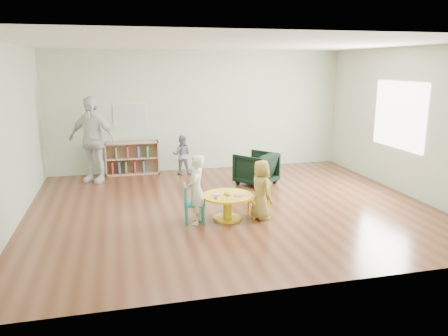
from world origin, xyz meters
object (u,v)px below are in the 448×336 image
at_px(armchair, 256,168).
at_px(toddler, 182,155).
at_px(kid_chair_right, 261,198).
at_px(adult_caretaker, 92,140).
at_px(bookshelf, 132,158).
at_px(activity_table, 228,202).
at_px(child_right, 261,190).
at_px(kid_chair_left, 191,202).
at_px(child_left, 196,190).

relative_size(armchair, toddler, 0.82).
height_order(kid_chair_right, adult_caretaker, adult_caretaker).
bearing_deg(bookshelf, adult_caretaker, -148.53).
relative_size(activity_table, child_right, 0.85).
height_order(kid_chair_left, adult_caretaker, adult_caretaker).
relative_size(kid_chair_left, child_left, 0.56).
distance_m(kid_chair_left, adult_caretaker, 3.44).
distance_m(activity_table, bookshelf, 3.76).
bearing_deg(kid_chair_right, kid_chair_left, 82.91).
bearing_deg(kid_chair_right, toddler, 7.60).
relative_size(activity_table, bookshelf, 0.69).
bearing_deg(armchair, activity_table, 22.58).
bearing_deg(activity_table, child_right, -10.33).
bearing_deg(adult_caretaker, child_right, -20.55).
height_order(activity_table, bookshelf, bookshelf).
height_order(bookshelf, child_left, child_left).
bearing_deg(bookshelf, kid_chair_left, -76.98).
bearing_deg(activity_table, adult_caretaker, 126.45).
bearing_deg(kid_chair_left, toddler, -179.71).
bearing_deg(child_right, kid_chair_right, -27.55).
xyz_separation_m(child_right, adult_caretaker, (-2.75, 3.09, 0.43)).
bearing_deg(kid_chair_left, activity_table, 94.36).
bearing_deg(armchair, kid_chair_right, 36.67).
relative_size(bookshelf, toddler, 1.32).
bearing_deg(bookshelf, toddler, -15.92).
distance_m(bookshelf, adult_caretaker, 1.10).
height_order(activity_table, adult_caretaker, adult_caretaker).
distance_m(kid_chair_left, child_left, 0.24).
xyz_separation_m(child_left, child_right, (1.06, -0.04, -0.06)).
bearing_deg(adult_caretaker, bookshelf, 59.29).
height_order(child_left, toddler, child_left).
height_order(kid_chair_right, armchair, armchair).
distance_m(kid_chair_right, child_right, 0.22).
bearing_deg(adult_caretaker, toddler, 33.10).
xyz_separation_m(activity_table, child_left, (-0.52, -0.06, 0.27)).
height_order(bookshelf, toddler, toddler).
height_order(kid_chair_left, armchair, armchair).
bearing_deg(toddler, child_right, 119.52).
height_order(kid_chair_left, kid_chair_right, kid_chair_left).
xyz_separation_m(kid_chair_left, bookshelf, (-0.80, 3.47, 0.04)).
bearing_deg(activity_table, armchair, 60.16).
bearing_deg(activity_table, kid_chair_left, 178.28).
xyz_separation_m(activity_table, armchair, (1.11, 1.94, 0.05)).
bearing_deg(armchair, kid_chair_left, 10.89).
height_order(activity_table, kid_chair_right, kid_chair_right).
distance_m(kid_chair_left, armchair, 2.57).
bearing_deg(child_right, child_left, 76.15).
xyz_separation_m(child_left, toddler, (0.25, 3.23, -0.10)).
xyz_separation_m(kid_chair_right, child_left, (-1.09, -0.08, 0.25)).
bearing_deg(toddler, armchair, 153.97).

